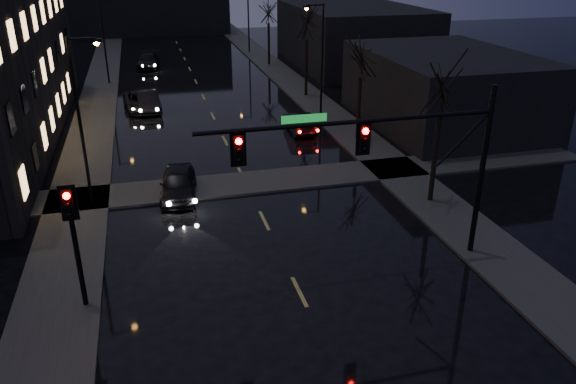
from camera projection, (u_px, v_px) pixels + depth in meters
sidewalk_left at (96, 112)px, 42.50m from camera, size 3.00×140.00×0.12m
sidewalk_right at (310, 98)px, 46.41m from camera, size 3.00×140.00×0.12m
sidewalk_cross at (246, 183)px, 29.83m from camera, size 40.00×3.00×0.12m
commercial_right_near at (444, 89)px, 39.07m from camera, size 10.00×14.00×5.00m
commercial_right_far at (353, 36)px, 58.71m from camera, size 12.00×18.00×6.00m
far_block at (148, 4)px, 80.29m from camera, size 22.00×10.00×8.00m
signal_mast at (395, 149)px, 20.36m from camera, size 11.11×0.41×7.00m
signal_pole_left at (73, 231)px, 18.50m from camera, size 0.35×0.41×4.53m
tree_near at (444, 76)px, 25.30m from camera, size 3.52×3.52×8.08m
tree_mid_a at (362, 49)px, 34.32m from camera, size 3.30×3.30×7.58m
tree_mid_b at (307, 15)px, 44.64m from camera, size 3.74×3.74×8.59m
tree_far at (268, 5)px, 57.27m from camera, size 3.43×3.43×7.88m
streetlight_l_near at (83, 109)px, 25.75m from camera, size 1.53×0.28×8.00m
streetlight_l_far at (105, 30)px, 49.68m from camera, size 1.53×0.28×8.00m
streetlight_r_mid at (319, 51)px, 39.87m from camera, size 1.53×0.28×8.00m
streetlight_r_far at (246, 11)px, 64.69m from camera, size 1.53×0.28×8.00m
oncoming_car_a at (178, 183)px, 28.08m from camera, size 2.19×4.44×1.46m
oncoming_car_b at (148, 101)px, 42.83m from camera, size 1.95×4.66×1.50m
oncoming_car_c at (141, 101)px, 43.09m from camera, size 2.88×5.32×1.42m
oncoming_car_d at (148, 61)px, 58.03m from camera, size 2.71×5.26×1.46m
lead_car at (300, 122)px, 38.00m from camera, size 1.55×4.12×1.34m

